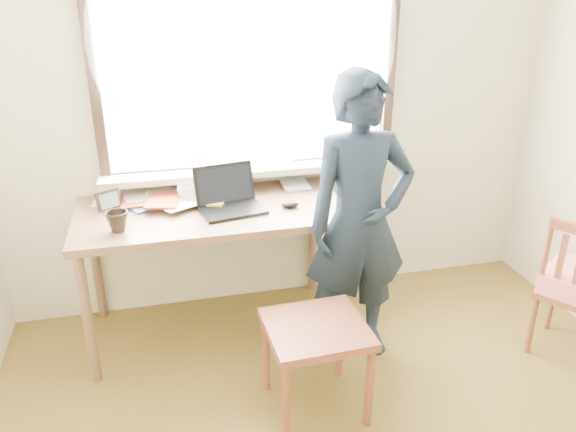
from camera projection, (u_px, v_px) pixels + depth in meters
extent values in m
cube|color=beige|center=(282.00, 105.00, 3.44)|extent=(3.50, 0.02, 2.60)
cube|color=white|center=(249.00, 56.00, 3.27)|extent=(1.70, 0.01, 1.30)
cube|color=black|center=(253.00, 168.00, 3.52)|extent=(1.82, 0.06, 0.06)
cube|color=black|center=(91.00, 62.00, 3.06)|extent=(0.06, 0.06, 1.30)
cube|color=black|center=(390.00, 52.00, 3.45)|extent=(0.06, 0.06, 1.30)
cube|color=beige|center=(255.00, 170.00, 3.46)|extent=(1.85, 0.20, 0.04)
cube|color=white|center=(251.00, 40.00, 3.16)|extent=(1.95, 0.02, 1.65)
cube|color=brown|center=(212.00, 212.00, 3.20)|extent=(1.52, 0.76, 0.04)
cylinder|color=brown|center=(88.00, 320.00, 2.91)|extent=(0.05, 0.05, 0.77)
cylinder|color=brown|center=(96.00, 263.00, 3.49)|extent=(0.05, 0.05, 0.77)
cylinder|color=brown|center=(345.00, 286.00, 3.23)|extent=(0.05, 0.05, 0.77)
cylinder|color=brown|center=(313.00, 239.00, 3.81)|extent=(0.05, 0.05, 0.77)
cube|color=black|center=(232.00, 210.00, 3.14)|extent=(0.39, 0.31, 0.02)
cube|color=black|center=(224.00, 184.00, 3.20)|extent=(0.36, 0.14, 0.23)
cube|color=black|center=(224.00, 184.00, 3.20)|extent=(0.31, 0.11, 0.19)
cube|color=black|center=(233.00, 210.00, 3.13)|extent=(0.33, 0.20, 0.00)
imported|color=white|center=(189.00, 193.00, 3.27)|extent=(0.19, 0.19, 0.11)
imported|color=black|center=(117.00, 221.00, 2.89)|extent=(0.16, 0.16, 0.11)
ellipsoid|color=black|center=(290.00, 204.00, 3.19)|extent=(0.10, 0.07, 0.04)
cube|color=white|center=(119.00, 198.00, 3.33)|extent=(0.23, 0.31, 0.01)
cube|color=white|center=(138.00, 201.00, 3.24)|extent=(0.36, 0.34, 0.02)
cube|color=white|center=(142.00, 205.00, 3.20)|extent=(0.34, 0.31, 0.01)
cube|color=maroon|center=(209.00, 190.00, 3.41)|extent=(0.26, 0.31, 0.01)
cube|color=#3253A3|center=(186.00, 192.00, 3.38)|extent=(0.29, 0.28, 0.01)
cube|color=white|center=(174.00, 196.00, 3.30)|extent=(0.28, 0.33, 0.01)
cube|color=white|center=(210.00, 188.00, 3.40)|extent=(0.23, 0.23, 0.01)
cube|color=white|center=(195.00, 186.00, 3.41)|extent=(0.28, 0.30, 0.02)
cube|color=maroon|center=(184.00, 189.00, 3.37)|extent=(0.27, 0.32, 0.01)
imported|color=white|center=(149.00, 197.00, 3.32)|extent=(0.33, 0.36, 0.03)
imported|color=white|center=(282.00, 185.00, 3.52)|extent=(0.17, 0.23, 0.02)
cube|color=black|center=(109.00, 202.00, 3.14)|extent=(0.13, 0.08, 0.11)
cube|color=#2F622B|center=(109.00, 202.00, 3.14)|extent=(0.10, 0.06, 0.08)
cube|color=brown|center=(316.00, 329.00, 2.70)|extent=(0.49, 0.47, 0.04)
cylinder|color=brown|center=(286.00, 405.00, 2.57)|extent=(0.04, 0.04, 0.44)
cylinder|color=brown|center=(266.00, 354.00, 2.91)|extent=(0.04, 0.04, 0.44)
cylinder|color=brown|center=(369.00, 388.00, 2.67)|extent=(0.04, 0.04, 0.44)
cylinder|color=brown|center=(340.00, 341.00, 3.02)|extent=(0.04, 0.04, 0.44)
cylinder|color=brown|center=(552.00, 303.00, 3.44)|extent=(0.03, 0.03, 0.37)
cylinder|color=brown|center=(532.00, 325.00, 3.22)|extent=(0.03, 0.03, 0.37)
cylinder|color=brown|center=(545.00, 256.00, 3.04)|extent=(0.03, 0.03, 0.45)
cube|color=brown|center=(560.00, 265.00, 3.00)|extent=(0.03, 0.04, 0.36)
imported|color=black|center=(359.00, 222.00, 3.01)|extent=(0.60, 0.40, 1.62)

